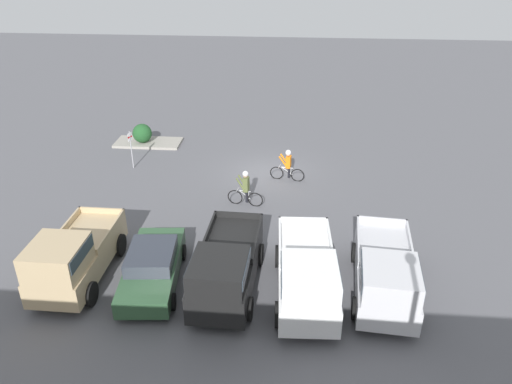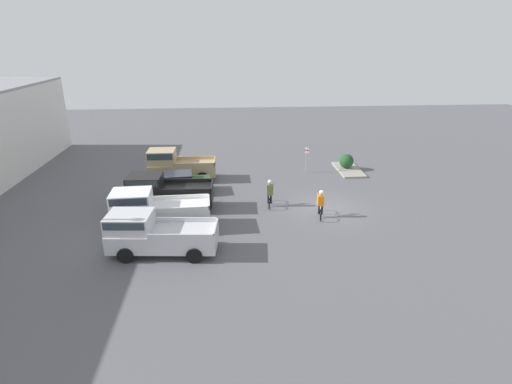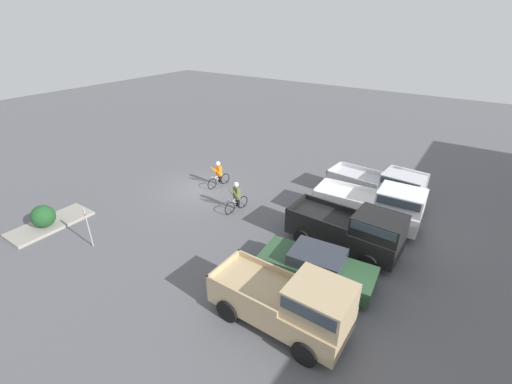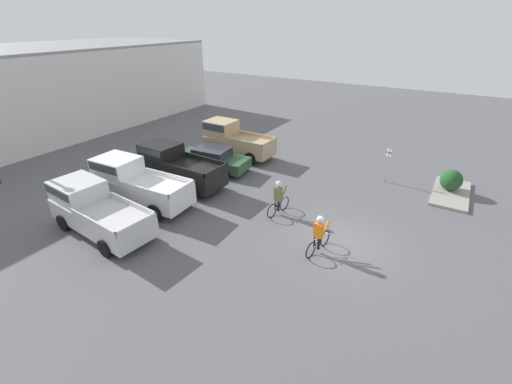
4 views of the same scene
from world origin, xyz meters
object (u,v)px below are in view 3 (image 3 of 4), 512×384
pickup_truck_3 (292,302)px  fire_lane_sign (87,223)px  cyclist_0 (236,196)px  cyclist_1 (219,173)px  sedan_0 (316,266)px  pickup_truck_1 (376,205)px  pickup_truck_0 (382,185)px  pickup_truck_2 (352,229)px  shrub (43,216)px

pickup_truck_3 → fire_lane_sign: size_ratio=2.32×
cyclist_0 → cyclist_1: (-1.91, -2.89, -0.04)m
cyclist_0 → sedan_0: bearing=65.9°
fire_lane_sign → cyclist_1: bearing=174.6°
pickup_truck_1 → pickup_truck_3: size_ratio=1.09×
fire_lane_sign → pickup_truck_0: bearing=140.2°
cyclist_0 → pickup_truck_2: bearing=90.0°
fire_lane_sign → shrub: 3.51m
pickup_truck_3 → shrub: bearing=-83.8°
cyclist_1 → shrub: 9.94m
sedan_0 → fire_lane_sign: bearing=-68.8°
fire_lane_sign → pickup_truck_2: bearing=122.6°
cyclist_0 → shrub: bearing=-45.2°
pickup_truck_3 → cyclist_0: bearing=-130.4°
cyclist_0 → shrub: (7.08, -7.12, -0.20)m
pickup_truck_2 → cyclist_1: bearing=-101.3°
cyclist_0 → cyclist_1: 3.46m
pickup_truck_1 → pickup_truck_2: bearing=-4.8°
sedan_0 → cyclist_1: 10.26m
pickup_truck_2 → pickup_truck_3: (5.59, -0.10, 0.05)m
pickup_truck_2 → cyclist_0: pickup_truck_2 is taller
sedan_0 → shrub: size_ratio=4.19×
pickup_truck_3 → shrub: pickup_truck_3 is taller
sedan_0 → fire_lane_sign: (3.86, -9.92, 0.59)m
pickup_truck_3 → cyclist_0: (-5.59, -6.58, -0.29)m
pickup_truck_3 → shrub: 13.79m
cyclist_0 → cyclist_1: cyclist_0 is taller
pickup_truck_1 → fire_lane_sign: size_ratio=2.53×
cyclist_0 → fire_lane_sign: (6.64, -3.69, 0.38)m
sedan_0 → pickup_truck_3: (2.80, 0.35, 0.50)m
pickup_truck_0 → fire_lane_sign: 15.89m
pickup_truck_0 → pickup_truck_1: bearing=9.3°
pickup_truck_1 → pickup_truck_0: bearing=-170.7°
pickup_truck_2 → shrub: (7.08, -13.80, -0.44)m
cyclist_1 → cyclist_0: bearing=56.5°
pickup_truck_0 → cyclist_1: size_ratio=3.03×
shrub → pickup_truck_0: bearing=133.0°
pickup_truck_3 → pickup_truck_1: bearing=177.7°
cyclist_1 → shrub: size_ratio=1.56×
cyclist_0 → fire_lane_sign: size_ratio=0.84×
cyclist_0 → shrub: 10.05m
pickup_truck_2 → sedan_0: pickup_truck_2 is taller
pickup_truck_0 → pickup_truck_1: (2.74, 0.45, 0.10)m
pickup_truck_3 → cyclist_1: size_ratio=2.75×
cyclist_1 → fire_lane_sign: size_ratio=0.84×
shrub → pickup_truck_2: bearing=117.2°
pickup_truck_0 → pickup_truck_1: pickup_truck_1 is taller
fire_lane_sign → shrub: bearing=-82.7°
pickup_truck_2 → sedan_0: bearing=-9.2°
cyclist_1 → fire_lane_sign: bearing=-5.4°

